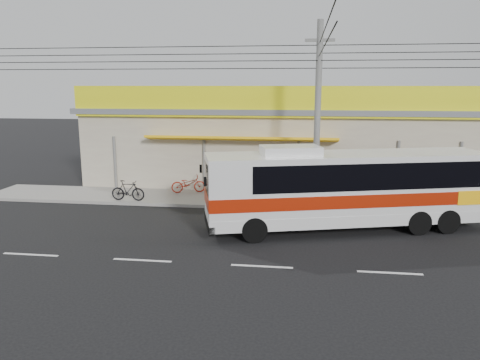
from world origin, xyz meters
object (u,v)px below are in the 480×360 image
object	(u,v)px
motorbike_red	(188,184)
utility_pole	(319,56)
motorbike_dark	(128,190)
coach_bus	(351,185)

from	to	relation	value
motorbike_red	utility_pole	distance (m)	9.51
motorbike_dark	utility_pole	distance (m)	11.06
utility_pole	coach_bus	bearing A→B (deg)	-59.40
motorbike_dark	coach_bus	bearing A→B (deg)	-104.28
motorbike_dark	utility_pole	size ratio (longest dim) A/B	0.05
coach_bus	utility_pole	distance (m)	5.76
coach_bus	motorbike_red	bearing A→B (deg)	132.03
motorbike_red	coach_bus	bearing A→B (deg)	-139.76
coach_bus	motorbike_red	distance (m)	9.38
motorbike_red	utility_pole	world-z (taller)	utility_pole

